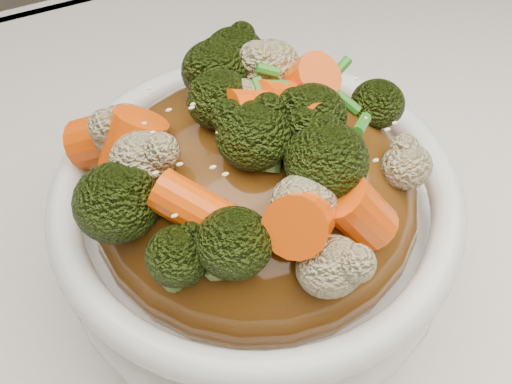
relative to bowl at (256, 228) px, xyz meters
name	(u,v)px	position (x,y,z in m)	size (l,w,h in m)	color
tablecloth	(312,281)	(0.04, -0.02, -0.07)	(1.20, 0.80, 0.04)	white
bowl	(256,228)	(0.00, 0.00, 0.00)	(0.24, 0.24, 0.10)	white
sauce_base	(256,196)	(0.00, 0.00, 0.03)	(0.19, 0.19, 0.11)	#58320F
carrots	(256,109)	(0.00, 0.00, 0.10)	(0.19, 0.19, 0.06)	#FF5508
broccoli	(256,110)	(0.00, 0.00, 0.10)	(0.19, 0.19, 0.05)	black
cauliflower	(256,113)	(0.00, 0.00, 0.10)	(0.19, 0.19, 0.04)	#C3B785
scallions	(256,107)	(0.00, 0.00, 0.10)	(0.14, 0.14, 0.02)	#297A1C
sesame_seeds	(256,107)	(0.00, 0.00, 0.10)	(0.17, 0.17, 0.01)	beige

